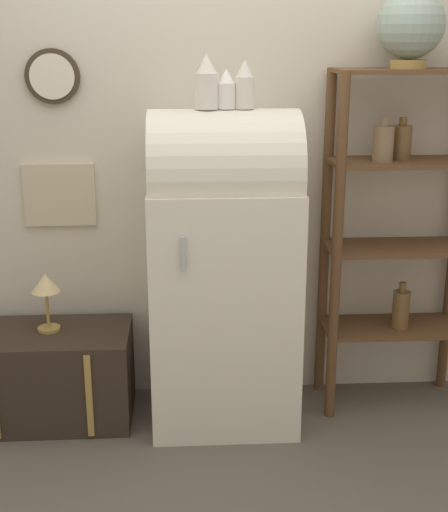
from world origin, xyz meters
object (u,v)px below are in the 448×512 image
vase_center (226,90)px  vase_left (206,83)px  globe (411,26)px  suitcase_trunk (50,375)px  vase_right (245,86)px  desk_lamp (46,288)px  refrigerator (224,266)px

vase_center → vase_left: bearing=-173.5°
globe → suitcase_trunk: bearing=-177.1°
globe → vase_center: size_ratio=2.01×
globe → vase_right: size_ratio=1.63×
suitcase_trunk → desk_lamp: 0.45m
vase_center → desk_lamp: bearing=176.7°
vase_center → refrigerator: bearing=168.4°
globe → desk_lamp: bearing=-177.9°
vase_left → globe: bearing=7.5°
vase_center → suitcase_trunk: bearing=178.3°
refrigerator → vase_center: 0.82m
vase_left → suitcase_trunk: bearing=177.4°
globe → vase_left: size_ratio=1.46×
refrigerator → vase_left: 0.85m
vase_left → vase_center: 0.09m
globe → desk_lamp: (-1.71, -0.06, -1.21)m
suitcase_trunk → vase_center: (0.87, -0.03, 1.38)m
refrigerator → suitcase_trunk: size_ratio=1.92×
suitcase_trunk → refrigerator: bearing=-1.6°
vase_left → vase_center: (0.09, 0.01, -0.03)m
vase_left → refrigerator: bearing=9.1°
suitcase_trunk → vase_center: size_ratio=4.60×
vase_center → globe: bearing=7.6°
vase_right → desk_lamp: bearing=177.0°
refrigerator → vase_left: (-0.08, -0.01, 0.85)m
refrigerator → desk_lamp: bearing=176.8°
refrigerator → desk_lamp: (-0.86, 0.05, -0.11)m
refrigerator → globe: globe is taller
suitcase_trunk → globe: globe is taller
vase_left → vase_right: bearing=3.0°
vase_center → desk_lamp: vase_center is taller
refrigerator → suitcase_trunk: refrigerator is taller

